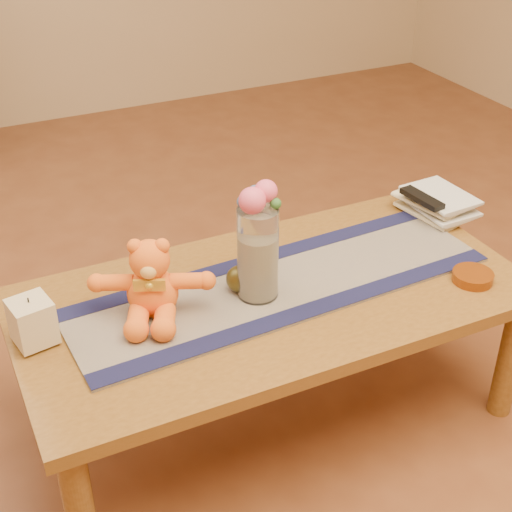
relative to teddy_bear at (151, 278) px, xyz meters
name	(u,v)px	position (x,y,z in m)	size (l,w,h in m)	color
floor	(271,413)	(0.32, -0.05, -0.56)	(5.50, 5.50, 0.00)	brown
coffee_table_top	(272,298)	(0.32, -0.05, -0.13)	(1.40, 0.70, 0.04)	brown
table_leg_fl	(80,512)	(-0.32, -0.34, -0.36)	(0.07, 0.07, 0.41)	brown
table_leg_fr	(510,358)	(0.96, -0.34, -0.36)	(0.07, 0.07, 0.41)	brown
table_leg_bl	(30,365)	(-0.32, 0.24, -0.36)	(0.07, 0.07, 0.41)	brown
table_leg_br	(396,263)	(0.96, 0.24, -0.36)	(0.07, 0.07, 0.41)	brown
persian_runner	(281,285)	(0.36, -0.03, -0.11)	(1.20, 0.35, 0.01)	#201844
runner_border_near	(309,310)	(0.37, -0.18, -0.10)	(1.20, 0.06, 0.00)	#131439
runner_border_far	(256,259)	(0.35, 0.11, -0.10)	(1.20, 0.06, 0.00)	#131439
teddy_bear	(151,278)	(0.00, 0.00, 0.00)	(0.30, 0.25, 0.21)	orange
pillar_candle	(32,321)	(-0.31, 0.01, -0.05)	(0.10, 0.10, 0.12)	beige
candle_wick	(28,300)	(-0.31, 0.01, 0.02)	(0.00, 0.00, 0.01)	black
glass_vase	(258,253)	(0.28, -0.05, 0.03)	(0.11, 0.11, 0.26)	silver
potpourri_fill	(258,266)	(0.28, -0.05, -0.01)	(0.09, 0.09, 0.18)	beige
rose_left	(252,201)	(0.26, -0.06, 0.19)	(0.07, 0.07, 0.07)	#F05479
rose_right	(266,191)	(0.30, -0.04, 0.20)	(0.06, 0.06, 0.06)	#F05479
blue_flower_back	(255,193)	(0.29, -0.01, 0.18)	(0.04, 0.04, 0.04)	#455F97
blue_flower_side	(244,202)	(0.25, -0.03, 0.18)	(0.04, 0.04, 0.04)	#455F97
leaf_sprig	(276,204)	(0.32, -0.07, 0.17)	(0.03, 0.03, 0.03)	#33662D
bronze_ball	(240,279)	(0.24, -0.01, -0.07)	(0.08, 0.08, 0.08)	#453D17
book_bottom	(417,218)	(0.93, 0.11, -0.10)	(0.17, 0.22, 0.02)	beige
book_lower	(420,213)	(0.93, 0.11, -0.08)	(0.16, 0.22, 0.02)	beige
book_upper	(416,207)	(0.92, 0.12, -0.06)	(0.17, 0.22, 0.02)	beige
book_top	(421,202)	(0.93, 0.11, -0.04)	(0.16, 0.22, 0.02)	beige
tv_remote	(422,198)	(0.93, 0.10, -0.03)	(0.04, 0.16, 0.02)	black
amber_dish	(473,277)	(0.86, -0.24, -0.10)	(0.11, 0.11, 0.03)	#BF5914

